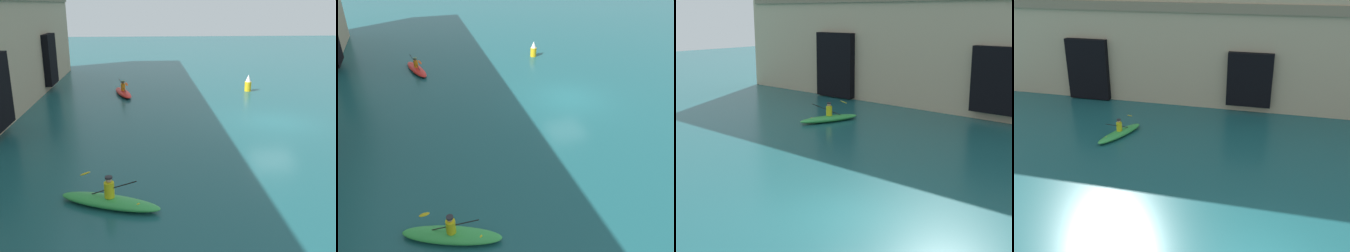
# 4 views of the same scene
# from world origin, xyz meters

# --- Properties ---
(ground_plane) EXTENTS (120.00, 120.00, 0.00)m
(ground_plane) POSITION_xyz_m (0.00, 0.00, 0.00)
(ground_plane) COLOR #195156
(kayak_green) EXTENTS (1.95, 3.59, 1.16)m
(kayak_green) POSITION_xyz_m (-8.86, 8.71, 0.21)
(kayak_green) COLOR green
(kayak_green) RESTS_ON ground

